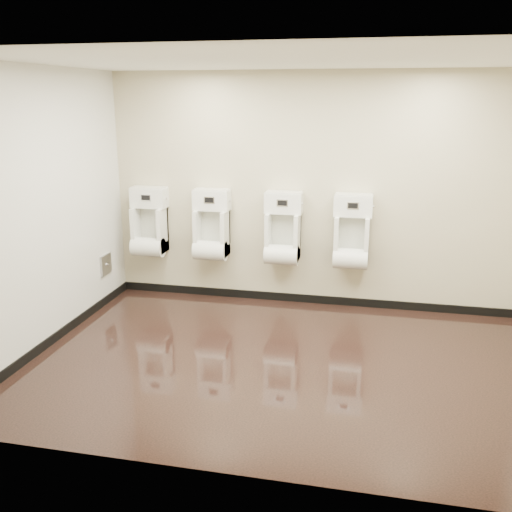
{
  "coord_description": "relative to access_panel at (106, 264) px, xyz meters",
  "views": [
    {
      "loc": [
        0.77,
        -5.0,
        2.5
      ],
      "look_at": [
        -0.44,
        0.55,
        0.91
      ],
      "focal_mm": 40.0,
      "sensor_mm": 36.0,
      "label": 1
    }
  ],
  "objects": [
    {
      "name": "urinal_0",
      "position": [
        0.43,
        0.4,
        0.41
      ],
      "size": [
        0.46,
        0.34,
        0.85
      ],
      "color": "silver",
      "rests_on": "back_wall"
    },
    {
      "name": "access_panel",
      "position": [
        0.0,
        0.0,
        0.0
      ],
      "size": [
        0.04,
        0.25,
        0.25
      ],
      "color": "#9E9EA3",
      "rests_on": "left_wall"
    },
    {
      "name": "tile_overlay_left",
      "position": [
        -0.01,
        -1.2,
        0.9
      ],
      "size": [
        0.01,
        3.5,
        2.8
      ],
      "primitive_type": "cube",
      "color": "silver",
      "rests_on": "ground"
    },
    {
      "name": "back_wall",
      "position": [
        2.48,
        0.55,
        0.9
      ],
      "size": [
        5.0,
        0.02,
        2.8
      ],
      "primitive_type": "cube",
      "color": "#C0B896",
      "rests_on": "ground"
    },
    {
      "name": "urinal_3",
      "position": [
        2.97,
        0.4,
        0.41
      ],
      "size": [
        0.46,
        0.34,
        0.85
      ],
      "color": "silver",
      "rests_on": "back_wall"
    },
    {
      "name": "ground",
      "position": [
        2.48,
        -1.2,
        -0.5
      ],
      "size": [
        5.0,
        3.5,
        0.0
      ],
      "primitive_type": "cube",
      "color": "black",
      "rests_on": "ground"
    },
    {
      "name": "front_wall",
      "position": [
        2.48,
        -2.95,
        0.9
      ],
      "size": [
        5.0,
        0.02,
        2.8
      ],
      "primitive_type": "cube",
      "color": "#C0B896",
      "rests_on": "ground"
    },
    {
      "name": "urinal_1",
      "position": [
        1.25,
        0.4,
        0.41
      ],
      "size": [
        0.46,
        0.34,
        0.85
      ],
      "color": "silver",
      "rests_on": "back_wall"
    },
    {
      "name": "skirting_back",
      "position": [
        2.48,
        0.54,
        -0.45
      ],
      "size": [
        5.0,
        0.02,
        0.1
      ],
      "primitive_type": "cube",
      "color": "black",
      "rests_on": "ground"
    },
    {
      "name": "left_wall",
      "position": [
        -0.02,
        -1.2,
        0.9
      ],
      "size": [
        0.02,
        3.5,
        2.8
      ],
      "primitive_type": "cube",
      "color": "#C0B896",
      "rests_on": "ground"
    },
    {
      "name": "urinal_2",
      "position": [
        2.15,
        0.4,
        0.41
      ],
      "size": [
        0.46,
        0.34,
        0.85
      ],
      "color": "silver",
      "rests_on": "back_wall"
    },
    {
      "name": "skirting_left",
      "position": [
        -0.01,
        -1.2,
        -0.45
      ],
      "size": [
        0.02,
        3.5,
        0.1
      ],
      "primitive_type": "cube",
      "color": "black",
      "rests_on": "ground"
    },
    {
      "name": "ceiling",
      "position": [
        2.48,
        -1.2,
        2.3
      ],
      "size": [
        5.0,
        3.5,
        0.0
      ],
      "primitive_type": "cube",
      "color": "white"
    }
  ]
}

